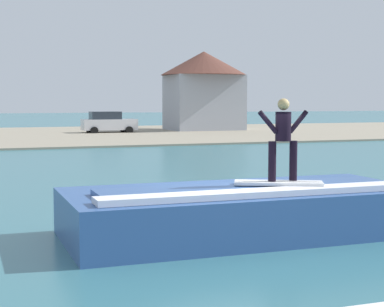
% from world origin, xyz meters
% --- Properties ---
extents(ground_plane, '(260.00, 260.00, 0.00)m').
position_xyz_m(ground_plane, '(0.00, 0.00, 0.00)').
color(ground_plane, '#356D77').
extents(wave_crest, '(7.26, 3.14, 1.08)m').
position_xyz_m(wave_crest, '(0.15, -0.40, 0.51)').
color(wave_crest, '#325693').
rests_on(wave_crest, ground_plane).
extents(surfboard, '(1.83, 1.23, 0.06)m').
position_xyz_m(surfboard, '(0.75, -0.81, 1.11)').
color(surfboard, white).
rests_on(surfboard, wave_crest).
extents(surfer, '(1.13, 0.32, 1.68)m').
position_xyz_m(surfer, '(0.87, -0.77, 2.07)').
color(surfer, black).
rests_on(surfer, surfboard).
extents(shoreline_bank, '(120.00, 27.73, 0.12)m').
position_xyz_m(shoreline_bank, '(0.00, 38.04, 0.06)').
color(shoreline_bank, gray).
rests_on(shoreline_bank, ground_plane).
extents(car_far_shore, '(4.50, 2.13, 1.86)m').
position_xyz_m(car_far_shore, '(6.10, 39.44, 0.95)').
color(car_far_shore, silver).
rests_on(car_far_shore, ground_plane).
extents(house_gabled_white, '(7.85, 7.85, 7.20)m').
position_xyz_m(house_gabled_white, '(15.35, 41.27, 4.16)').
color(house_gabled_white, '#9EA3AD').
rests_on(house_gabled_white, ground_plane).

